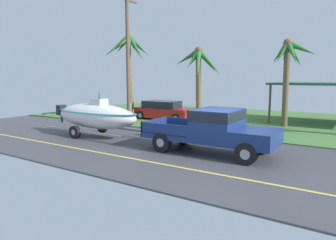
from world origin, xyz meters
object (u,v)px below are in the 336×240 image
pickup_truck_towing (217,129)px  palm_tree_far_right (289,61)px  palm_tree_near_left (199,66)px  palm_tree_far_left (127,53)px  boat_on_trailer (96,116)px  utility_pole (128,57)px  parked_sedan_near (164,111)px

pickup_truck_towing → palm_tree_far_right: bearing=83.7°
palm_tree_near_left → palm_tree_far_left: 5.30m
boat_on_trailer → utility_pole: (-1.14, 4.01, 3.27)m
pickup_truck_towing → palm_tree_near_left: (-4.18, 6.58, 2.74)m
palm_tree_near_left → utility_pole: size_ratio=0.60×
palm_tree_near_left → boat_on_trailer: bearing=-111.6°
palm_tree_far_right → palm_tree_near_left: bearing=-161.6°
pickup_truck_towing → utility_pole: 9.49m
parked_sedan_near → utility_pole: bearing=-102.4°
palm_tree_near_left → utility_pole: 4.58m
palm_tree_far_left → utility_pole: bearing=-49.1°
boat_on_trailer → palm_tree_far_right: 11.69m
palm_tree_far_left → utility_pole: (1.37, -1.58, -0.41)m
palm_tree_near_left → palm_tree_far_left: size_ratio=0.82×
pickup_truck_towing → palm_tree_near_left: bearing=122.4°
palm_tree_far_right → parked_sedan_near: bearing=-171.6°
boat_on_trailer → utility_pole: size_ratio=0.77×
pickup_truck_towing → parked_sedan_near: 10.14m
boat_on_trailer → parked_sedan_near: 7.11m
parked_sedan_near → palm_tree_far_right: palm_tree_far_right is taller
palm_tree_near_left → palm_tree_far_right: size_ratio=0.94×
palm_tree_near_left → palm_tree_far_right: bearing=18.4°
pickup_truck_towing → palm_tree_near_left: size_ratio=1.12×
palm_tree_far_left → palm_tree_near_left: bearing=11.0°
palm_tree_near_left → palm_tree_far_left: bearing=-169.0°
utility_pole → palm_tree_near_left: bearing=34.4°
boat_on_trailer → parked_sedan_near: (-0.47, 7.08, -0.41)m
pickup_truck_towing → parked_sedan_near: size_ratio=1.28×
palm_tree_far_right → utility_pole: (-8.84, -4.27, 0.31)m
palm_tree_near_left → palm_tree_far_right: 5.38m
parked_sedan_near → utility_pole: (-0.67, -3.07, 3.68)m
boat_on_trailer → parked_sedan_near: boat_on_trailer is taller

